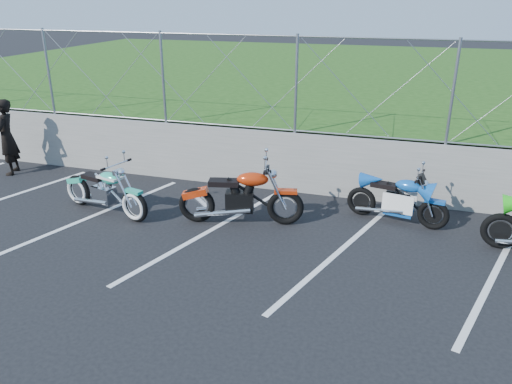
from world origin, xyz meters
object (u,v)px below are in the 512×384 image
(cruiser_turquoise, at_px, (106,192))
(naked_orange, at_px, (243,198))
(sportbike_blue, at_px, (398,201))
(person_standing, at_px, (7,137))

(cruiser_turquoise, relative_size, naked_orange, 0.93)
(cruiser_turquoise, relative_size, sportbike_blue, 1.13)
(cruiser_turquoise, xyz_separation_m, naked_orange, (2.69, 0.35, 0.06))
(person_standing, bearing_deg, naked_orange, 58.66)
(sportbike_blue, height_order, person_standing, person_standing)
(cruiser_turquoise, distance_m, person_standing, 3.79)
(sportbike_blue, bearing_deg, naked_orange, -150.31)
(naked_orange, height_order, sportbike_blue, naked_orange)
(sportbike_blue, distance_m, person_standing, 8.97)
(cruiser_turquoise, height_order, naked_orange, naked_orange)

